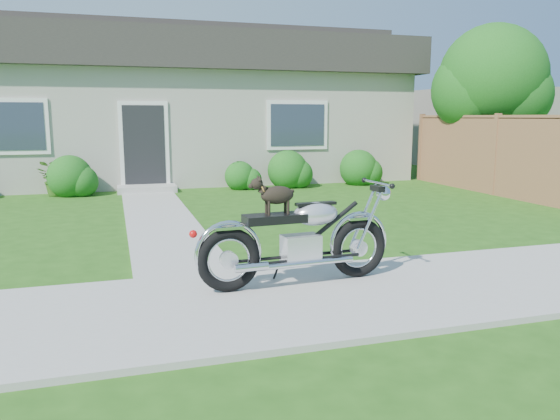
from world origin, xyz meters
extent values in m
plane|color=#235114|center=(0.00, 0.00, 0.00)|extent=(80.00, 80.00, 0.00)
cube|color=#9E9B93|center=(0.00, 0.00, 0.02)|extent=(24.00, 2.20, 0.04)
cube|color=#9E9B93|center=(-1.50, 5.00, 0.01)|extent=(1.20, 8.00, 0.03)
cube|color=#B2ADA0|center=(0.00, 12.00, 1.50)|extent=(12.00, 6.00, 3.00)
cube|color=#2D2B28|center=(0.00, 12.00, 3.50)|extent=(12.60, 6.60, 1.00)
cube|color=#2D2B28|center=(0.00, 12.00, 4.20)|extent=(12.60, 2.00, 0.60)
cube|color=black|center=(-1.50, 8.97, 1.05)|extent=(1.00, 0.06, 2.10)
cube|color=#9E9B93|center=(-1.50, 8.62, 0.08)|extent=(1.40, 0.70, 0.16)
cube|color=#2D3847|center=(-4.50, 8.97, 1.60)|extent=(1.70, 0.05, 1.30)
cube|color=#2D3847|center=(2.50, 8.97, 1.60)|extent=(1.70, 0.05, 1.30)
cube|color=#905C40|center=(6.30, 5.75, 0.90)|extent=(0.08, 6.50, 1.80)
cube|color=#905C40|center=(6.30, 9.00, 0.95)|extent=(0.12, 0.12, 1.90)
cube|color=#905C40|center=(6.30, 5.75, 0.95)|extent=(0.12, 0.12, 1.90)
cube|color=#905C40|center=(6.30, 5.75, 1.82)|extent=(0.08, 6.50, 0.08)
cylinder|color=#3D2B1C|center=(7.32, 7.37, 1.14)|extent=(0.28, 0.28, 2.28)
sphere|color=#1B5A17|center=(7.32, 7.37, 2.83)|extent=(2.74, 2.74, 2.74)
sphere|color=#1B5A17|center=(7.72, 7.07, 2.38)|extent=(2.01, 2.01, 2.01)
cylinder|color=#3D2B1C|center=(8.76, 9.58, 1.17)|extent=(0.28, 0.28, 2.34)
sphere|color=#1B5A17|center=(8.76, 9.58, 2.90)|extent=(2.81, 2.81, 2.81)
sphere|color=#1B5A17|center=(9.16, 9.28, 2.43)|extent=(2.06, 2.06, 2.06)
sphere|color=#1B5A17|center=(4.09, 8.50, 0.43)|extent=(1.02, 1.02, 1.02)
sphere|color=#1B5A17|center=(-3.24, 8.50, 0.44)|extent=(1.02, 1.02, 1.02)
sphere|color=#1B5A17|center=(0.80, 8.50, 0.33)|extent=(0.77, 0.77, 0.77)
sphere|color=#1B5A17|center=(2.08, 8.50, 0.44)|extent=(1.05, 1.05, 1.05)
imported|color=#2E5917|center=(-3.60, 8.55, 0.40)|extent=(0.74, 0.65, 0.80)
imported|color=#1B621D|center=(0.76, 8.55, 0.36)|extent=(0.53, 0.53, 0.73)
torus|color=black|center=(0.33, 0.44, 0.38)|extent=(0.68, 0.15, 0.67)
torus|color=black|center=(-1.17, 0.34, 0.38)|extent=(0.68, 0.15, 0.67)
cube|color=silver|center=(-0.37, 0.40, 0.42)|extent=(0.41, 0.27, 0.30)
ellipsoid|color=silver|center=(-0.20, 0.41, 0.79)|extent=(0.53, 0.32, 0.26)
cube|color=black|center=(-0.67, 0.38, 0.78)|extent=(0.67, 0.30, 0.09)
cube|color=silver|center=(0.33, 0.44, 0.72)|extent=(0.31, 0.16, 0.03)
cube|color=silver|center=(-1.17, 0.34, 0.72)|extent=(0.31, 0.16, 0.03)
cylinder|color=silver|center=(0.55, 0.46, 1.09)|extent=(0.07, 0.60, 0.03)
sphere|color=silver|center=(0.63, 0.46, 0.98)|extent=(0.18, 0.18, 0.17)
cylinder|color=silver|center=(-0.36, 0.27, 0.29)|extent=(1.10, 0.13, 0.06)
ellipsoid|color=black|center=(-0.64, 0.38, 1.02)|extent=(0.37, 0.19, 0.19)
sphere|color=black|center=(-0.86, 0.36, 1.15)|extent=(0.12, 0.12, 0.12)
cylinder|color=black|center=(-0.75, 0.41, 0.89)|extent=(0.03, 0.03, 0.15)
cylinder|color=black|center=(-0.74, 0.33, 0.89)|extent=(0.03, 0.03, 0.15)
cylinder|color=black|center=(-0.54, 0.43, 0.89)|extent=(0.03, 0.03, 0.15)
cylinder|color=black|center=(-0.53, 0.34, 0.89)|extent=(0.03, 0.03, 0.15)
torus|color=#C68235|center=(-0.81, 0.37, 1.10)|extent=(0.06, 0.10, 0.10)
camera|label=1|loc=(-2.25, -4.98, 1.82)|focal=35.00mm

